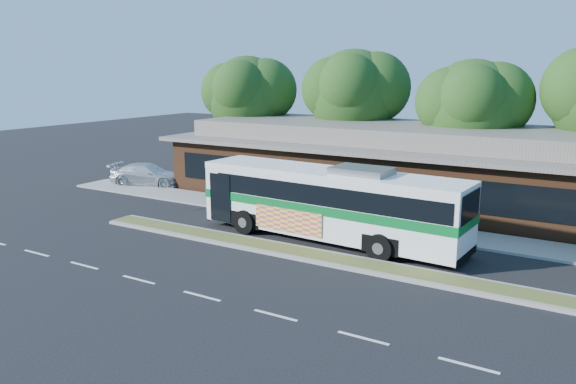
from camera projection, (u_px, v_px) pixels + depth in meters
name	position (u px, v px, depth m)	size (l,w,h in m)	color
ground	(344.00, 269.00, 21.96)	(120.00, 120.00, 0.00)	black
median_strip	(350.00, 262.00, 22.44)	(26.00, 1.10, 0.15)	#4A5524
sidewalk	(400.00, 228.00, 27.31)	(44.00, 2.60, 0.12)	gray
parking_lot	(173.00, 181.00, 39.38)	(14.00, 12.00, 0.01)	black
plaza_building	(441.00, 167.00, 32.39)	(33.20, 11.20, 4.45)	#58321B
tree_bg_a	(253.00, 94.00, 40.72)	(6.47, 5.80, 8.63)	black
tree_bg_b	(361.00, 92.00, 37.48)	(6.69, 6.00, 9.00)	black
tree_bg_c	(479.00, 105.00, 32.74)	(6.24, 5.60, 8.26)	black
transit_bus	(331.00, 199.00, 25.15)	(12.71, 3.48, 3.53)	white
sedan	(148.00, 175.00, 37.65)	(2.07, 5.09, 1.48)	silver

